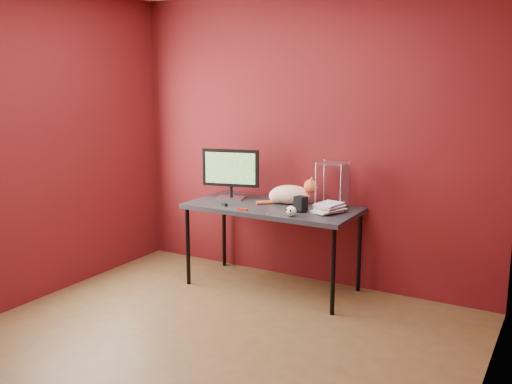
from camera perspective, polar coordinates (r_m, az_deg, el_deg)
The scene contains 11 objects.
room at distance 3.63m, azimuth -6.42°, elevation 5.01°, with size 3.52×3.52×2.61m.
desk at distance 4.98m, azimuth 1.65°, elevation -1.94°, with size 1.50×0.70×0.75m.
monitor at distance 5.21m, azimuth -2.55°, elevation 2.07°, with size 0.52×0.23×0.46m.
cat at distance 5.03m, azimuth 3.48°, elevation -0.24°, with size 0.49×0.32×0.25m.
skull_mug at distance 4.59m, azimuth 3.53°, elevation -1.91°, with size 0.09×0.09×0.08m.
speaker at distance 4.75m, azimuth 4.49°, elevation -1.27°, with size 0.11×0.11×0.13m.
book_stack at distance 4.72m, azimuth 6.75°, elevation 3.60°, with size 0.26×0.29×0.93m.
wire_rack at distance 4.92m, azimuth 7.63°, elevation 0.72°, with size 0.24×0.20×0.39m.
pocket_knife at distance 4.79m, azimuth -1.35°, elevation -1.75°, with size 0.09×0.02×0.02m, color #A31C0C.
black_gadget at distance 4.96m, azimuth -3.17°, elevation -1.27°, with size 0.05×0.03×0.02m, color black.
washer at distance 4.70m, azimuth 1.29°, elevation -2.11°, with size 0.04×0.04×0.00m, color #A6A6AA.
Camera 1 is at (2.13, -2.92, 1.83)m, focal length 40.00 mm.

